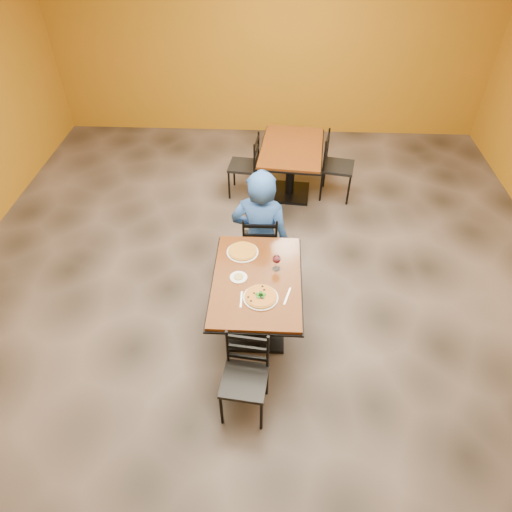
# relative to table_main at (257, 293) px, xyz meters

# --- Properties ---
(floor) EXTENTS (7.00, 8.00, 0.01)m
(floor) POSITION_rel_table_main_xyz_m (0.00, 0.50, -0.56)
(floor) COLOR black
(floor) RESTS_ON ground
(wall_back) EXTENTS (7.00, 0.01, 3.00)m
(wall_back) POSITION_rel_table_main_xyz_m (0.00, 4.50, 0.94)
(wall_back) COLOR #A46112
(wall_back) RESTS_ON ground
(table_main) EXTENTS (0.83, 1.23, 0.75)m
(table_main) POSITION_rel_table_main_xyz_m (0.00, 0.00, 0.00)
(table_main) COLOR brown
(table_main) RESTS_ON floor
(table_second) EXTENTS (0.94, 1.30, 0.75)m
(table_second) POSITION_rel_table_main_xyz_m (0.35, 2.52, -0.00)
(table_second) COLOR brown
(table_second) RESTS_ON floor
(chair_main_near) EXTENTS (0.41, 0.41, 0.82)m
(chair_main_near) POSITION_rel_table_main_xyz_m (-0.06, -0.86, -0.15)
(chair_main_near) COLOR black
(chair_main_near) RESTS_ON floor
(chair_main_far) EXTENTS (0.39, 0.39, 0.84)m
(chair_main_far) POSITION_rel_table_main_xyz_m (-0.01, 0.91, -0.13)
(chair_main_far) COLOR black
(chair_main_far) RESTS_ON floor
(chair_second_left) EXTENTS (0.43, 0.43, 0.87)m
(chair_second_left) POSITION_rel_table_main_xyz_m (-0.30, 2.52, -0.12)
(chair_second_left) COLOR black
(chair_second_left) RESTS_ON floor
(chair_second_right) EXTENTS (0.48, 0.48, 0.91)m
(chair_second_right) POSITION_rel_table_main_xyz_m (1.00, 2.52, -0.10)
(chair_second_right) COLOR black
(chair_second_right) RESTS_ON floor
(diner) EXTENTS (0.71, 0.52, 1.34)m
(diner) POSITION_rel_table_main_xyz_m (-0.00, 0.91, 0.11)
(diner) COLOR navy
(diner) RESTS_ON floor
(plate_main) EXTENTS (0.31, 0.31, 0.01)m
(plate_main) POSITION_rel_table_main_xyz_m (0.04, -0.24, 0.20)
(plate_main) COLOR white
(plate_main) RESTS_ON table_main
(pizza_main) EXTENTS (0.28, 0.28, 0.02)m
(pizza_main) POSITION_rel_table_main_xyz_m (0.04, -0.24, 0.21)
(pizza_main) COLOR #992A0B
(pizza_main) RESTS_ON plate_main
(plate_far) EXTENTS (0.31, 0.31, 0.01)m
(plate_far) POSITION_rel_table_main_xyz_m (-0.16, 0.35, 0.20)
(plate_far) COLOR white
(plate_far) RESTS_ON table_main
(pizza_far) EXTENTS (0.28, 0.28, 0.02)m
(pizza_far) POSITION_rel_table_main_xyz_m (-0.16, 0.35, 0.21)
(pizza_far) COLOR gold
(pizza_far) RESTS_ON plate_far
(side_plate) EXTENTS (0.16, 0.16, 0.01)m
(side_plate) POSITION_rel_table_main_xyz_m (-0.17, 0.01, 0.20)
(side_plate) COLOR white
(side_plate) RESTS_ON table_main
(dip) EXTENTS (0.09, 0.09, 0.01)m
(dip) POSITION_rel_table_main_xyz_m (-0.17, 0.01, 0.21)
(dip) COLOR tan
(dip) RESTS_ON side_plate
(wine_glass) EXTENTS (0.08, 0.08, 0.18)m
(wine_glass) POSITION_rel_table_main_xyz_m (0.17, 0.14, 0.28)
(wine_glass) COLOR white
(wine_glass) RESTS_ON table_main
(fork) EXTENTS (0.02, 0.19, 0.00)m
(fork) POSITION_rel_table_main_xyz_m (-0.12, -0.26, 0.20)
(fork) COLOR silver
(fork) RESTS_ON table_main
(knife) EXTENTS (0.07, 0.21, 0.00)m
(knife) POSITION_rel_table_main_xyz_m (0.28, -0.21, 0.20)
(knife) COLOR silver
(knife) RESTS_ON table_main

